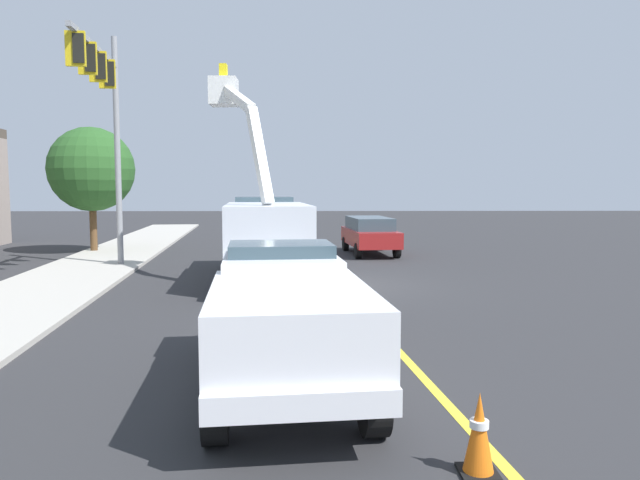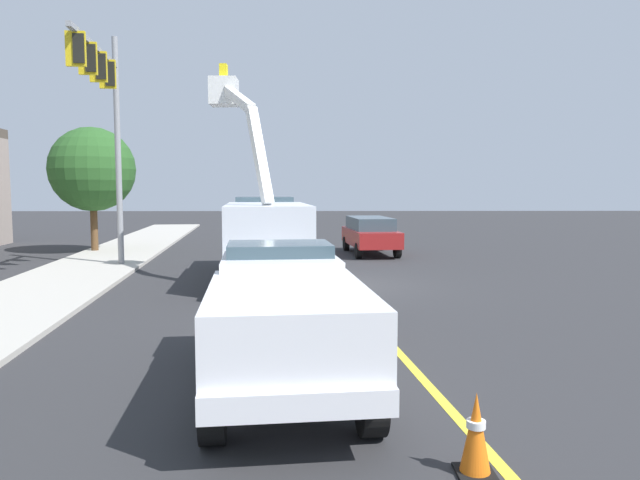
{
  "view_description": "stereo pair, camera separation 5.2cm",
  "coord_description": "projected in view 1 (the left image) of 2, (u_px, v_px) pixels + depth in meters",
  "views": [
    {
      "loc": [
        -17.6,
        0.91,
        3.0
      ],
      "look_at": [
        0.28,
        0.58,
        1.4
      ],
      "focal_mm": 32.36,
      "sensor_mm": 36.0,
      "label": 1
    },
    {
      "loc": [
        -17.61,
        0.85,
        3.0
      ],
      "look_at": [
        0.28,
        0.58,
        1.4
      ],
      "focal_mm": 32.36,
      "sensor_mm": 36.0,
      "label": 2
    }
  ],
  "objects": [
    {
      "name": "ground",
      "position": [
        339.0,
        286.0,
        17.81
      ],
      "size": [
        120.0,
        120.0,
        0.0
      ],
      "primitive_type": "plane",
      "color": "#2D2D30"
    },
    {
      "name": "street_tree_right",
      "position": [
        91.0,
        170.0,
        26.6
      ],
      "size": [
        3.89,
        3.89,
        5.83
      ],
      "color": "brown",
      "rests_on": "ground"
    },
    {
      "name": "service_pickup_truck",
      "position": [
        286.0,
        315.0,
        8.61
      ],
      "size": [
        5.79,
        2.66,
        2.06
      ],
      "color": "white",
      "rests_on": "ground"
    },
    {
      "name": "traffic_signal_mast",
      "position": [
        105.0,
        101.0,
        19.85
      ],
      "size": [
        5.69,
        0.95,
        8.64
      ],
      "color": "gray",
      "rests_on": "ground"
    },
    {
      "name": "sidewalk_far_side",
      "position": [
        45.0,
        290.0,
        16.77
      ],
      "size": [
        60.05,
        9.72,
        0.12
      ],
      "primitive_type": "cube",
      "rotation": [
        0.0,
        0.0,
        0.1
      ],
      "color": "#B2ADA3",
      "rests_on": "ground"
    },
    {
      "name": "lane_centre_stripe",
      "position": [
        339.0,
        286.0,
        17.81
      ],
      "size": [
        49.75,
        5.27,
        0.01
      ],
      "primitive_type": "cube",
      "rotation": [
        0.0,
        0.0,
        0.1
      ],
      "color": "yellow",
      "rests_on": "ground"
    },
    {
      "name": "traffic_cone_mid_front",
      "position": [
        376.0,
        318.0,
        11.85
      ],
      "size": [
        0.4,
        0.4,
        0.69
      ],
      "color": "black",
      "rests_on": "ground"
    },
    {
      "name": "traffic_cone_mid_rear",
      "position": [
        338.0,
        276.0,
        17.45
      ],
      "size": [
        0.4,
        0.4,
        0.71
      ],
      "color": "black",
      "rests_on": "ground"
    },
    {
      "name": "passing_minivan",
      "position": [
        370.0,
        233.0,
        26.42
      ],
      "size": [
        4.97,
        2.38,
        1.69
      ],
      "color": "maroon",
      "rests_on": "ground"
    },
    {
      "name": "traffic_cone_leading",
      "position": [
        479.0,
        434.0,
        6.03
      ],
      "size": [
        0.4,
        0.4,
        0.89
      ],
      "color": "black",
      "rests_on": "ground"
    },
    {
      "name": "traffic_cone_trailing",
      "position": [
        307.0,
        252.0,
        23.6
      ],
      "size": [
        0.4,
        0.4,
        0.86
      ],
      "color": "black",
      "rests_on": "ground"
    },
    {
      "name": "utility_bucket_truck",
      "position": [
        265.0,
        231.0,
        19.1
      ],
      "size": [
        8.41,
        3.55,
        7.12
      ],
      "color": "white",
      "rests_on": "ground"
    }
  ]
}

